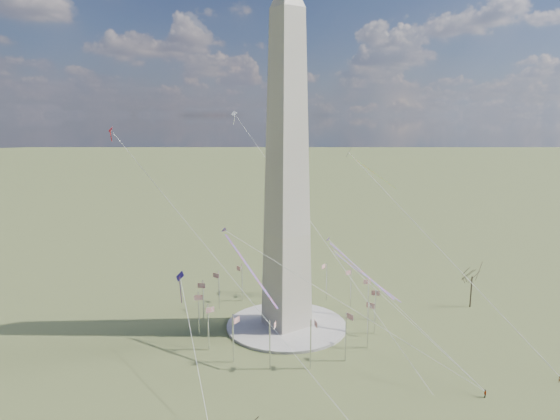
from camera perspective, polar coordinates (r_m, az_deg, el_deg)
ground at (r=154.14m, az=0.75°, el=-13.17°), size 2000.00×2000.00×0.00m
plaza at (r=153.98m, az=0.76°, el=-13.04°), size 36.00×36.00×0.80m
washington_monument at (r=141.65m, az=0.80°, el=4.85°), size 15.56×15.56×100.00m
flagpole_ring at (r=151.34m, az=0.76°, el=-10.66°), size 54.40×54.40×13.00m
tree_near at (r=176.53m, az=21.12°, el=-6.88°), size 9.01×9.01×15.77m
person_east at (r=141.95m, az=29.29°, el=-16.50°), size 0.57×0.40×1.50m
person_centre at (r=128.10m, az=22.39°, el=-18.83°), size 1.25×0.91×1.97m
kite_delta_black at (r=172.55m, az=8.21°, el=6.24°), size 16.28×15.82×15.22m
kite_diamond_purple at (r=135.58m, az=-11.34°, el=-7.81°), size 1.92×2.99×9.20m
kite_streamer_left at (r=150.16m, az=8.00°, el=-5.67°), size 8.50×21.77×15.48m
kite_streamer_mid at (r=132.91m, az=-4.49°, el=-5.19°), size 2.99×24.26×16.65m
kite_streamer_right at (r=159.39m, az=8.75°, el=-6.64°), size 13.15×19.49×15.32m
kite_small_red at (r=161.11m, az=-18.80°, el=8.53°), size 1.31×1.98×4.28m
kite_small_white at (r=184.93m, az=-5.25°, el=10.78°), size 1.85×1.66×5.07m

